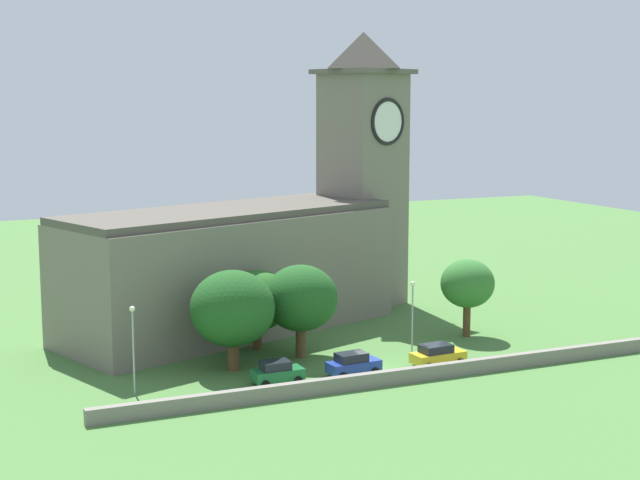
{
  "coord_description": "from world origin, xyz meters",
  "views": [
    {
      "loc": [
        -34.9,
        -68.3,
        22.13
      ],
      "look_at": [
        -1.65,
        7.18,
        9.96
      ],
      "focal_mm": 53.22,
      "sensor_mm": 36.0,
      "label": 1
    }
  ],
  "objects_px": {
    "car_green": "(277,372)",
    "tree_by_tower": "(468,284)",
    "streetlamp_west_end": "(133,335)",
    "tree_churchyard": "(301,298)",
    "car_blue": "(353,364)",
    "tree_riverside_west": "(257,301)",
    "church": "(265,242)",
    "tree_riverside_east": "(232,309)",
    "streetlamp_west_mid": "(413,307)",
    "car_yellow": "(437,355)"
  },
  "relations": [
    {
      "from": "car_green",
      "to": "tree_by_tower",
      "type": "bearing_deg",
      "value": 17.46
    },
    {
      "from": "streetlamp_west_end",
      "to": "tree_churchyard",
      "type": "relative_size",
      "value": 0.84
    },
    {
      "from": "car_blue",
      "to": "tree_riverside_west",
      "type": "height_order",
      "value": "tree_riverside_west"
    },
    {
      "from": "car_green",
      "to": "car_blue",
      "type": "height_order",
      "value": "car_blue"
    },
    {
      "from": "car_blue",
      "to": "tree_riverside_west",
      "type": "xyz_separation_m",
      "value": [
        -4.25,
        10.97,
        3.48
      ]
    },
    {
      "from": "church",
      "to": "tree_riverside_west",
      "type": "relative_size",
      "value": 5.59
    },
    {
      "from": "car_green",
      "to": "tree_riverside_east",
      "type": "relative_size",
      "value": 0.48
    },
    {
      "from": "streetlamp_west_mid",
      "to": "tree_riverside_west",
      "type": "distance_m",
      "value": 14.02
    },
    {
      "from": "church",
      "to": "tree_riverside_east",
      "type": "xyz_separation_m",
      "value": [
        -8.39,
        -14.8,
        -2.96
      ]
    },
    {
      "from": "tree_riverside_east",
      "to": "tree_riverside_west",
      "type": "relative_size",
      "value": 1.17
    },
    {
      "from": "streetlamp_west_end",
      "to": "tree_riverside_east",
      "type": "relative_size",
      "value": 0.82
    },
    {
      "from": "car_blue",
      "to": "church",
      "type": "bearing_deg",
      "value": 90.02
    },
    {
      "from": "streetlamp_west_mid",
      "to": "car_green",
      "type": "bearing_deg",
      "value": -172.47
    },
    {
      "from": "tree_by_tower",
      "to": "tree_riverside_west",
      "type": "relative_size",
      "value": 1.03
    },
    {
      "from": "tree_churchyard",
      "to": "tree_riverside_west",
      "type": "relative_size",
      "value": 1.13
    },
    {
      "from": "streetlamp_west_mid",
      "to": "tree_riverside_east",
      "type": "relative_size",
      "value": 0.82
    },
    {
      "from": "church",
      "to": "car_blue",
      "type": "relative_size",
      "value": 8.9
    },
    {
      "from": "tree_riverside_east",
      "to": "streetlamp_west_mid",
      "type": "bearing_deg",
      "value": -12.34
    },
    {
      "from": "church",
      "to": "streetlamp_west_end",
      "type": "relative_size",
      "value": 5.86
    },
    {
      "from": "car_yellow",
      "to": "tree_riverside_west",
      "type": "relative_size",
      "value": 0.66
    },
    {
      "from": "car_yellow",
      "to": "tree_churchyard",
      "type": "xyz_separation_m",
      "value": [
        -9.45,
        7.21,
        4.26
      ]
    },
    {
      "from": "car_green",
      "to": "streetlamp_west_mid",
      "type": "xyz_separation_m",
      "value": [
        13.1,
        1.73,
        3.7
      ]
    },
    {
      "from": "car_green",
      "to": "streetlamp_west_mid",
      "type": "bearing_deg",
      "value": 7.53
    },
    {
      "from": "car_yellow",
      "to": "tree_by_tower",
      "type": "bearing_deg",
      "value": 44.57
    },
    {
      "from": "streetlamp_west_end",
      "to": "tree_churchyard",
      "type": "distance_m",
      "value": 16.35
    },
    {
      "from": "car_yellow",
      "to": "tree_riverside_east",
      "type": "xyz_separation_m",
      "value": [
        -16.15,
        5.71,
        4.26
      ]
    },
    {
      "from": "tree_churchyard",
      "to": "tree_by_tower",
      "type": "bearing_deg",
      "value": 1.19
    },
    {
      "from": "streetlamp_west_end",
      "to": "tree_by_tower",
      "type": "height_order",
      "value": "tree_by_tower"
    },
    {
      "from": "car_yellow",
      "to": "church",
      "type": "bearing_deg",
      "value": 110.75
    },
    {
      "from": "car_blue",
      "to": "tree_churchyard",
      "type": "distance_m",
      "value": 8.31
    },
    {
      "from": "car_blue",
      "to": "car_yellow",
      "type": "xyz_separation_m",
      "value": [
        7.76,
        -0.25,
        -0.03
      ]
    },
    {
      "from": "car_blue",
      "to": "tree_churchyard",
      "type": "height_order",
      "value": "tree_churchyard"
    },
    {
      "from": "church",
      "to": "car_green",
      "type": "xyz_separation_m",
      "value": [
        -6.44,
        -19.82,
        -7.23
      ]
    },
    {
      "from": "streetlamp_west_end",
      "to": "tree_riverside_east",
      "type": "xyz_separation_m",
      "value": [
        8.95,
        3.16,
        0.61
      ]
    },
    {
      "from": "car_green",
      "to": "tree_riverside_west",
      "type": "bearing_deg",
      "value": 78.21
    },
    {
      "from": "tree_riverside_east",
      "to": "tree_riverside_west",
      "type": "height_order",
      "value": "tree_riverside_east"
    },
    {
      "from": "car_blue",
      "to": "tree_churchyard",
      "type": "bearing_deg",
      "value": 103.68
    },
    {
      "from": "church",
      "to": "tree_churchyard",
      "type": "distance_m",
      "value": 13.73
    },
    {
      "from": "tree_riverside_east",
      "to": "tree_churchyard",
      "type": "bearing_deg",
      "value": 12.62
    },
    {
      "from": "streetlamp_west_end",
      "to": "tree_by_tower",
      "type": "distance_m",
      "value": 33.17
    },
    {
      "from": "car_green",
      "to": "car_yellow",
      "type": "relative_size",
      "value": 0.86
    },
    {
      "from": "car_blue",
      "to": "streetlamp_west_end",
      "type": "height_order",
      "value": "streetlamp_west_end"
    },
    {
      "from": "tree_churchyard",
      "to": "tree_riverside_west",
      "type": "bearing_deg",
      "value": 122.43
    },
    {
      "from": "church",
      "to": "tree_churchyard",
      "type": "bearing_deg",
      "value": -97.22
    },
    {
      "from": "streetlamp_west_end",
      "to": "streetlamp_west_mid",
      "type": "xyz_separation_m",
      "value": [
        24.0,
        -0.13,
        0.04
      ]
    },
    {
      "from": "car_green",
      "to": "streetlamp_west_mid",
      "type": "height_order",
      "value": "streetlamp_west_mid"
    },
    {
      "from": "tree_riverside_east",
      "to": "car_blue",
      "type": "bearing_deg",
      "value": -33.0
    },
    {
      "from": "streetlamp_west_end",
      "to": "tree_riverside_east",
      "type": "distance_m",
      "value": 9.52
    },
    {
      "from": "church",
      "to": "tree_riverside_east",
      "type": "height_order",
      "value": "church"
    },
    {
      "from": "car_green",
      "to": "tree_by_tower",
      "type": "xyz_separation_m",
      "value": [
        21.88,
        6.88,
        4.13
      ]
    }
  ]
}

